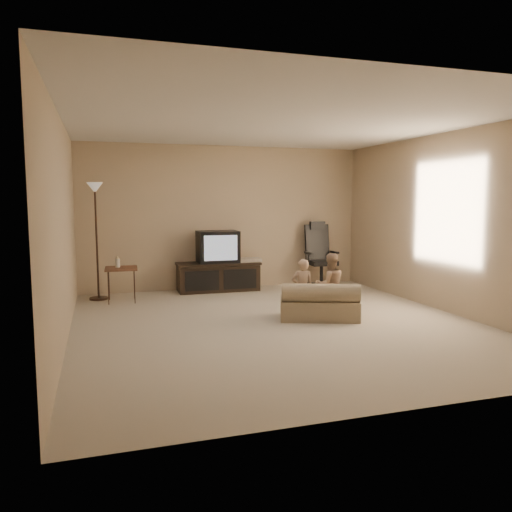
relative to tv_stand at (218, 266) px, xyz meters
The scene contains 9 objects.
floor 2.53m from the tv_stand, 85.88° to the right, with size 5.50×5.50×0.00m, color #C3B49B.
room_shell 2.72m from the tv_stand, 85.88° to the right, with size 5.50×5.50×5.50m.
tv_stand is the anchor object (origin of this frame).
office_chair 1.86m from the tv_stand, ahead, with size 0.58×0.59×1.17m.
side_table 1.71m from the tv_stand, 164.33° to the right, with size 0.50×0.50×0.72m.
floor_lamp 2.19m from the tv_stand, behind, with size 0.29×0.29×1.83m.
child_sofa 2.57m from the tv_stand, 71.99° to the right, with size 1.15×0.88×0.50m.
toddler_left 2.37m from the tv_stand, 75.23° to the right, with size 0.29×0.21×0.79m, color tan.
toddler_right 2.51m from the tv_stand, 66.56° to the right, with size 0.42×0.23×0.86m, color tan.
Camera 1 is at (-2.12, -5.83, 1.58)m, focal length 35.00 mm.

